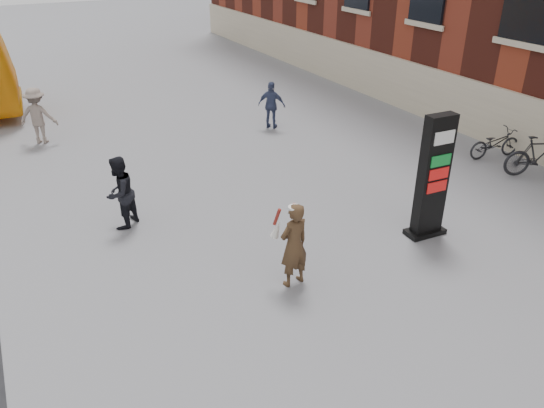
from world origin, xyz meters
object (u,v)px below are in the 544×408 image
pedestrian_a (120,193)px  woman (293,244)px  info_pylon (433,177)px  pedestrian_c (272,105)px  pedestrian_b (38,116)px  bike_5 (539,156)px  bike_6 (495,143)px

pedestrian_a → woman: bearing=79.6°
info_pylon → woman: info_pylon is taller
pedestrian_a → pedestrian_c: bearing=173.4°
pedestrian_b → bike_5: 14.91m
info_pylon → bike_6: bearing=29.8°
info_pylon → woman: (-3.55, -0.24, -0.51)m
woman → bike_6: size_ratio=1.02×
pedestrian_b → bike_5: bearing=169.2°
pedestrian_a → bike_6: pedestrian_a is taller
pedestrian_a → bike_5: size_ratio=0.89×
pedestrian_c → pedestrian_a: bearing=78.9°
woman → bike_6: bearing=-171.4°
pedestrian_c → bike_5: size_ratio=0.83×
info_pylon → pedestrian_a: info_pylon is taller
pedestrian_b → woman: bearing=134.6°
pedestrian_c → bike_5: (4.63, -6.94, -0.22)m
pedestrian_b → bike_6: size_ratio=1.05×
pedestrian_b → pedestrian_c: 7.49m
pedestrian_b → pedestrian_c: size_ratio=1.11×
info_pylon → bike_5: 5.10m
pedestrian_a → bike_5: bearing=124.7°
woman → pedestrian_b: size_ratio=0.97×
pedestrian_c → woman: bearing=107.9°
woman → bike_5: woman is taller
info_pylon → pedestrian_a: 6.87m
info_pylon → bike_6: info_pylon is taller
pedestrian_a → pedestrian_b: 6.70m
pedestrian_b → bike_5: size_ratio=0.93×
info_pylon → pedestrian_a: (-5.89, 3.50, -0.54)m
pedestrian_a → bike_6: size_ratio=1.00×
pedestrian_a → pedestrian_b: bearing=-124.0°
bike_5 → pedestrian_b: bearing=76.4°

